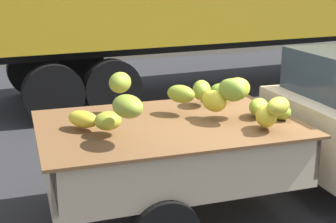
# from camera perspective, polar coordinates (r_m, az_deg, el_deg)

# --- Properties ---
(ground) EXTENTS (220.00, 220.00, 0.00)m
(ground) POSITION_cam_1_polar(r_m,az_deg,el_deg) (5.77, 13.10, -10.68)
(ground) COLOR #28282B
(curb_strip) EXTENTS (80.00, 0.80, 0.16)m
(curb_strip) POSITION_cam_1_polar(r_m,az_deg,el_deg) (15.11, -9.78, 6.43)
(curb_strip) COLOR gray
(curb_strip) RESTS_ON ground
(pickup_truck) EXTENTS (4.81, 2.05, 1.70)m
(pickup_truck) POSITION_cam_1_polar(r_m,az_deg,el_deg) (5.80, 17.71, -1.45)
(pickup_truck) COLOR #CCB793
(pickup_truck) RESTS_ON ground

